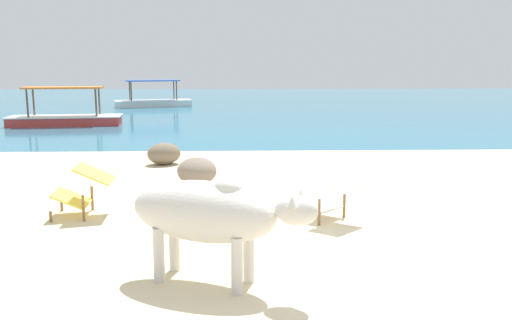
# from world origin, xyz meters

# --- Properties ---
(sand_beach) EXTENTS (18.00, 14.00, 0.04)m
(sand_beach) POSITION_xyz_m (0.00, 0.00, 0.02)
(sand_beach) COLOR beige
(sand_beach) RESTS_ON ground
(water_surface) EXTENTS (60.00, 36.00, 0.03)m
(water_surface) POSITION_xyz_m (0.00, 22.00, 0.00)
(water_surface) COLOR teal
(water_surface) RESTS_ON ground
(cow) EXTENTS (1.78, 1.02, 1.01)m
(cow) POSITION_xyz_m (-0.80, -0.49, 0.70)
(cow) COLOR beige
(cow) RESTS_ON sand_beach
(deck_chair_near) EXTENTS (0.80, 0.58, 0.68)m
(deck_chair_near) POSITION_xyz_m (-2.58, 1.74, 0.42)
(deck_chair_near) COLOR brown
(deck_chair_near) RESTS_ON sand_beach
(deck_chair_far) EXTENTS (0.91, 0.92, 0.68)m
(deck_chair_far) POSITION_xyz_m (0.63, 1.41, 0.42)
(deck_chair_far) COLOR brown
(deck_chair_far) RESTS_ON sand_beach
(shore_rock_large) EXTENTS (0.81, 0.85, 0.46)m
(shore_rock_large) POSITION_xyz_m (-1.23, 3.55, 0.27)
(shore_rock_large) COLOR gray
(shore_rock_large) RESTS_ON sand_beach
(shore_rock_medium) EXTENTS (0.83, 0.76, 0.44)m
(shore_rock_medium) POSITION_xyz_m (-2.03, 5.37, 0.26)
(shore_rock_medium) COLOR #756651
(shore_rock_medium) RESTS_ON sand_beach
(boat_red) EXTENTS (3.78, 1.59, 1.29)m
(boat_red) POSITION_xyz_m (-6.38, 12.70, 0.29)
(boat_red) COLOR #C63833
(boat_red) RESTS_ON water_surface
(boat_white) EXTENTS (3.85, 2.17, 1.29)m
(boat_white) POSITION_xyz_m (-4.71, 20.68, 0.29)
(boat_white) COLOR white
(boat_white) RESTS_ON water_surface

